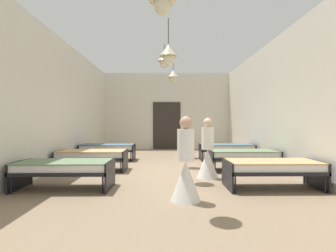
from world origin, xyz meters
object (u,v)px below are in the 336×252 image
(bed_left_row_2, at_px, (108,148))
(bed_right_row_2, at_px, (226,148))
(bed_right_row_0, at_px, (272,167))
(bed_left_row_1, at_px, (92,155))
(bed_right_row_1, at_px, (243,155))
(nurse_mid_aisle, at_px, (186,170))
(bed_left_row_0, at_px, (65,168))
(nurse_near_aisle, at_px, (208,156))

(bed_left_row_2, height_order, bed_right_row_2, same)
(bed_right_row_0, bearing_deg, bed_left_row_1, 156.04)
(bed_left_row_1, relative_size, bed_left_row_2, 1.00)
(bed_right_row_1, height_order, bed_left_row_2, same)
(bed_right_row_0, distance_m, bed_left_row_1, 4.68)
(bed_right_row_0, distance_m, bed_right_row_1, 1.90)
(nurse_mid_aisle, bearing_deg, bed_right_row_2, 138.76)
(bed_right_row_0, bearing_deg, bed_left_row_0, 180.00)
(bed_right_row_0, distance_m, nurse_near_aisle, 1.53)
(bed_left_row_1, relative_size, nurse_near_aisle, 1.28)
(bed_left_row_1, relative_size, bed_right_row_1, 1.00)
(bed_left_row_0, height_order, nurse_near_aisle, nurse_near_aisle)
(bed_left_row_0, relative_size, bed_right_row_1, 1.00)
(nurse_mid_aisle, bearing_deg, bed_left_row_2, -171.20)
(bed_right_row_0, relative_size, bed_right_row_2, 1.00)
(bed_left_row_0, distance_m, bed_right_row_1, 4.68)
(bed_left_row_0, height_order, bed_left_row_2, same)
(bed_left_row_1, height_order, bed_right_row_2, same)
(bed_right_row_0, relative_size, nurse_near_aisle, 1.28)
(bed_left_row_1, distance_m, bed_right_row_1, 4.28)
(bed_left_row_2, bearing_deg, bed_left_row_0, -90.00)
(bed_right_row_0, distance_m, nurse_mid_aisle, 2.01)
(bed_right_row_2, bearing_deg, bed_right_row_1, -90.00)
(bed_right_row_1, xyz_separation_m, bed_left_row_2, (-4.28, 1.90, 0.00))
(bed_right_row_0, xyz_separation_m, nurse_mid_aisle, (-1.86, -0.77, 0.09))
(bed_right_row_1, relative_size, bed_right_row_2, 1.00)
(bed_left_row_1, distance_m, nurse_near_aisle, 3.24)
(bed_left_row_2, relative_size, bed_right_row_2, 1.00)
(bed_left_row_0, bearing_deg, bed_left_row_1, 90.00)
(bed_right_row_2, height_order, nurse_near_aisle, nurse_near_aisle)
(bed_right_row_1, distance_m, bed_right_row_2, 1.90)
(bed_left_row_1, bearing_deg, bed_left_row_0, -90.00)
(bed_left_row_0, height_order, bed_right_row_0, same)
(bed_left_row_1, height_order, bed_left_row_2, same)
(nurse_near_aisle, xyz_separation_m, nurse_mid_aisle, (-0.69, -1.76, 0.00))
(bed_left_row_2, bearing_deg, bed_left_row_1, -90.00)
(bed_right_row_0, xyz_separation_m, bed_right_row_1, (0.00, 1.90, 0.00))
(bed_left_row_1, relative_size, bed_right_row_2, 1.00)
(bed_left_row_0, distance_m, bed_left_row_2, 3.80)
(nurse_mid_aisle, bearing_deg, bed_left_row_0, -126.68)
(bed_left_row_0, xyz_separation_m, nurse_near_aisle, (3.11, 0.99, 0.09))
(nurse_near_aisle, distance_m, nurse_mid_aisle, 1.89)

